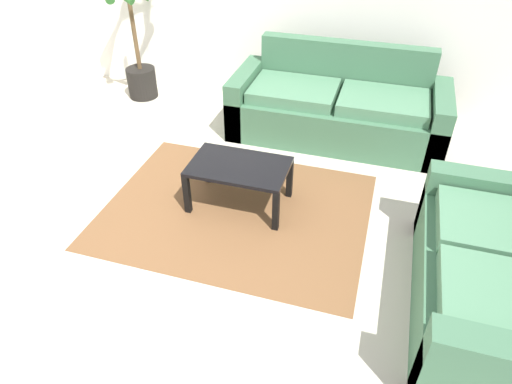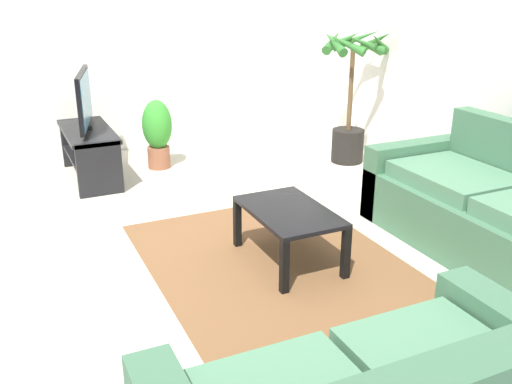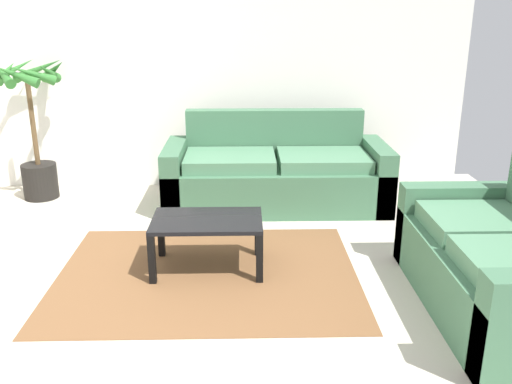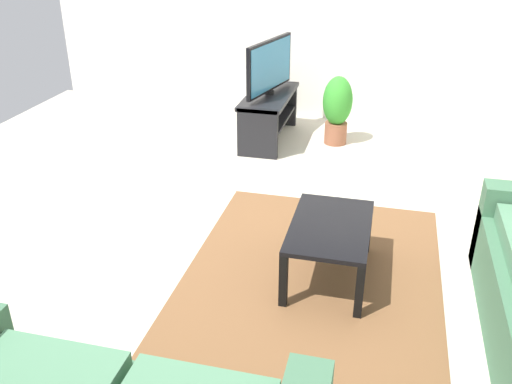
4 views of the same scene
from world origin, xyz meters
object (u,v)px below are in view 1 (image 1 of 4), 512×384
couch_main (337,109)px  coffee_table (239,171)px  potted_palm (136,40)px  couch_loveseat (500,283)px

couch_main → coffee_table: couch_main is taller
couch_main → potted_palm: bearing=173.5°
couch_main → couch_loveseat: (1.34, -2.08, -0.00)m
couch_main → couch_loveseat: bearing=-57.1°
couch_main → potted_palm: 2.48m
couch_main → couch_loveseat: 2.48m
couch_main → potted_palm: (-2.43, 0.28, 0.39)m
potted_palm → couch_main: bearing=-6.5°
couch_loveseat → potted_palm: (-3.77, 2.36, 0.39)m
couch_main → coffee_table: 1.56m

